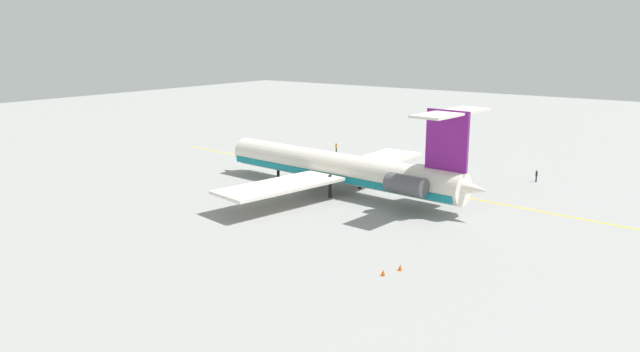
{
  "coord_description": "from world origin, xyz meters",
  "views": [
    {
      "loc": [
        -46.36,
        68.24,
        20.21
      ],
      "look_at": [
        -1.76,
        8.52,
        2.83
      ],
      "focal_mm": 34.05,
      "sensor_mm": 36.0,
      "label": 1
    }
  ],
  "objects": [
    {
      "name": "ground",
      "position": [
        0.0,
        0.0,
        0.0
      ],
      "size": [
        283.06,
        283.06,
        0.0
      ],
      "primitive_type": "plane",
      "color": "gray"
    },
    {
      "name": "main_jetliner",
      "position": [
        -2.92,
        4.61,
        3.29
      ],
      "size": [
        41.44,
        36.72,
        12.07
      ],
      "rotation": [
        0.0,
        0.0,
        -0.07
      ],
      "color": "silver",
      "rests_on": "ground"
    },
    {
      "name": "ground_crew_near_nose",
      "position": [
        -21.11,
        -16.47,
        1.07
      ],
      "size": [
        0.27,
        0.4,
        1.69
      ],
      "rotation": [
        0.0,
        0.0,
        2.74
      ],
      "color": "black",
      "rests_on": "ground"
    },
    {
      "name": "taxiway_centreline",
      "position": [
        -1.76,
        -3.58,
        0.0
      ],
      "size": [
        82.01,
        5.46,
        0.01
      ],
      "primitive_type": "cube",
      "rotation": [
        0.0,
        0.0,
        -0.06
      ],
      "color": "gold",
      "rests_on": "ground"
    },
    {
      "name": "ground_crew_near_tail",
      "position": [
        14.0,
        -17.38,
        1.15
      ],
      "size": [
        0.29,
        0.45,
        1.82
      ],
      "rotation": [
        0.0,
        0.0,
        2.9
      ],
      "color": "black",
      "rests_on": "ground"
    },
    {
      "name": "safety_cone_nose",
      "position": [
        -22.06,
        23.9,
        0.28
      ],
      "size": [
        0.4,
        0.4,
        0.55
      ],
      "primitive_type": "cone",
      "color": "#EA590F",
      "rests_on": "ground"
    },
    {
      "name": "safety_cone_wingtip",
      "position": [
        -21.47,
        25.82,
        0.28
      ],
      "size": [
        0.4,
        0.4,
        0.55
      ],
      "primitive_type": "cone",
      "color": "#EA590F",
      "rests_on": "ground"
    }
  ]
}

